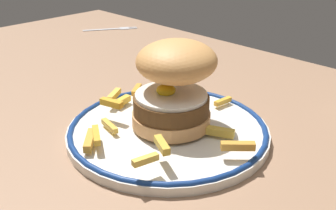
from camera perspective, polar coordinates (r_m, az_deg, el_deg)
The scene contains 5 objects.
ground_plane at distance 56.14cm, azimuth -3.81°, elevation -6.66°, with size 145.24×91.63×4.00cm, color #946F53.
dinner_plate at distance 55.67cm, azimuth 0.00°, elevation -3.51°, with size 27.43×27.43×1.60cm.
burger at distance 53.99cm, azimuth 0.86°, elevation 3.14°, with size 14.23×14.37×11.39cm.
fries_pile at distance 54.66cm, azimuth -2.77°, elevation -2.02°, with size 26.11×24.80×2.72cm.
fork at distance 111.02cm, azimuth -7.88°, elevation 10.55°, with size 8.65×13.03×0.36cm.
Camera 1 is at (36.46, -30.97, 27.38)cm, focal length 43.50 mm.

